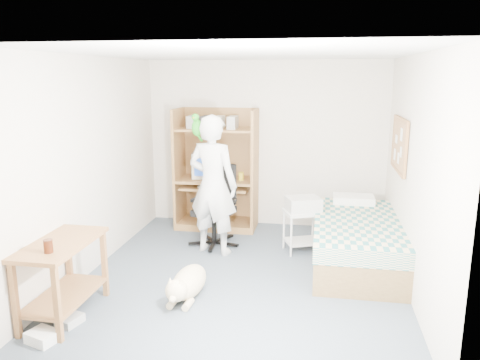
{
  "coord_description": "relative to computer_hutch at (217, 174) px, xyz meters",
  "views": [
    {
      "loc": [
        0.83,
        -5.0,
        2.28
      ],
      "look_at": [
        -0.11,
        0.39,
        1.05
      ],
      "focal_mm": 35.0,
      "sensor_mm": 36.0,
      "label": 1
    }
  ],
  "objects": [
    {
      "name": "printer",
      "position": [
        1.33,
        -0.85,
        -0.17
      ],
      "size": [
        0.51,
        0.45,
        0.18
      ],
      "primitive_type": "cube",
      "rotation": [
        0.0,
        0.0,
        0.38
      ],
      "color": "#B8B8B3",
      "rests_on": "printer_cart"
    },
    {
      "name": "printer_cart",
      "position": [
        1.33,
        -0.85,
        -0.45
      ],
      "size": [
        0.57,
        0.52,
        0.56
      ],
      "rotation": [
        0.0,
        0.0,
        0.38
      ],
      "color": "silver",
      "rests_on": "floor"
    },
    {
      "name": "pencil_cup",
      "position": [
        0.38,
        -0.09,
        -0.0
      ],
      "size": [
        0.08,
        0.08,
        0.12
      ],
      "primitive_type": "cylinder",
      "color": "gold",
      "rests_on": "computer_hutch"
    },
    {
      "name": "crt_monitor",
      "position": [
        -0.17,
        0.01,
        0.14
      ],
      "size": [
        0.46,
        0.48,
        0.38
      ],
      "rotation": [
        0.0,
        0.0,
        0.16
      ],
      "color": "beige",
      "rests_on": "computer_hutch"
    },
    {
      "name": "floor_box_b",
      "position": [
        -0.73,
        -3.09,
        -0.78
      ],
      "size": [
        0.23,
        0.26,
        0.08
      ],
      "primitive_type": "cube",
      "rotation": [
        0.0,
        0.0,
        -0.27
      ],
      "color": "#AAABA6",
      "rests_on": "floor"
    },
    {
      "name": "wall_right",
      "position": [
        2.5,
        -1.74,
        0.43
      ],
      "size": [
        0.02,
        4.0,
        2.5
      ],
      "primitive_type": "cube",
      "color": "silver",
      "rests_on": "floor"
    },
    {
      "name": "drink_glass",
      "position": [
        -0.8,
        -3.21,
        -0.01
      ],
      "size": [
        0.08,
        0.08,
        0.12
      ],
      "primitive_type": "cylinder",
      "color": "#3C1709",
      "rests_on": "side_desk"
    },
    {
      "name": "corkboard",
      "position": [
        2.47,
        -0.84,
        0.63
      ],
      "size": [
        0.04,
        0.94,
        0.66
      ],
      "color": "olive",
      "rests_on": "wall_right"
    },
    {
      "name": "floor_box_a",
      "position": [
        -0.8,
        -3.41,
        -0.77
      ],
      "size": [
        0.3,
        0.27,
        0.1
      ],
      "primitive_type": "cube",
      "rotation": [
        0.0,
        0.0,
        -0.31
      ],
      "color": "white",
      "rests_on": "floor"
    },
    {
      "name": "parrot",
      "position": [
        -0.02,
        -1.05,
        0.83
      ],
      "size": [
        0.13,
        0.23,
        0.37
      ],
      "rotation": [
        0.0,
        0.0,
        -0.25
      ],
      "color": "#168012",
      "rests_on": "person"
    },
    {
      "name": "person",
      "position": [
        0.19,
        -1.06,
        0.08
      ],
      "size": [
        0.74,
        0.58,
        1.81
      ],
      "primitive_type": "imported",
      "rotation": [
        0.0,
        0.0,
        2.89
      ],
      "color": "silver",
      "rests_on": "floor"
    },
    {
      "name": "computer_hutch",
      "position": [
        0.0,
        0.0,
        0.0
      ],
      "size": [
        1.2,
        0.63,
        1.8
      ],
      "color": "olive",
      "rests_on": "floor"
    },
    {
      "name": "dog",
      "position": [
        0.21,
        -2.38,
        -0.66
      ],
      "size": [
        0.35,
        0.97,
        0.36
      ],
      "rotation": [
        0.0,
        0.0,
        -0.06
      ],
      "color": "beige",
      "rests_on": "floor"
    },
    {
      "name": "side_desk",
      "position": [
        -0.85,
        -2.94,
        -0.33
      ],
      "size": [
        0.5,
        1.0,
        0.75
      ],
      "color": "brown",
      "rests_on": "floor"
    },
    {
      "name": "bed",
      "position": [
        2.0,
        -1.12,
        -0.53
      ],
      "size": [
        1.02,
        2.02,
        0.66
      ],
      "color": "brown",
      "rests_on": "floor"
    },
    {
      "name": "wall_back",
      "position": [
        0.7,
        0.26,
        0.43
      ],
      "size": [
        3.6,
        0.02,
        2.5
      ],
      "primitive_type": "cube",
      "color": "silver",
      "rests_on": "floor"
    },
    {
      "name": "wall_left",
      "position": [
        -1.1,
        -1.74,
        0.43
      ],
      "size": [
        0.02,
        4.0,
        2.5
      ],
      "primitive_type": "cube",
      "color": "silver",
      "rests_on": "floor"
    },
    {
      "name": "keyboard",
      "position": [
        -0.02,
        -0.16,
        -0.15
      ],
      "size": [
        0.47,
        0.22,
        0.03
      ],
      "primitive_type": "cube",
      "rotation": [
        0.0,
        0.0,
        0.14
      ],
      "color": "beige",
      "rests_on": "computer_hutch"
    },
    {
      "name": "ceiling",
      "position": [
        0.7,
        -1.74,
        1.68
      ],
      "size": [
        3.6,
        4.0,
        0.02
      ],
      "primitive_type": "cube",
      "color": "white",
      "rests_on": "wall_back"
    },
    {
      "name": "office_chair",
      "position": [
        0.15,
        -0.76,
        -0.43
      ],
      "size": [
        0.61,
        0.62,
        1.09
      ],
      "rotation": [
        0.0,
        0.0,
        -0.25
      ],
      "color": "black",
      "rests_on": "floor"
    },
    {
      "name": "floor",
      "position": [
        0.7,
        -1.74,
        -0.82
      ],
      "size": [
        4.0,
        4.0,
        0.0
      ],
      "primitive_type": "plane",
      "color": "#475461",
      "rests_on": "ground"
    }
  ]
}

